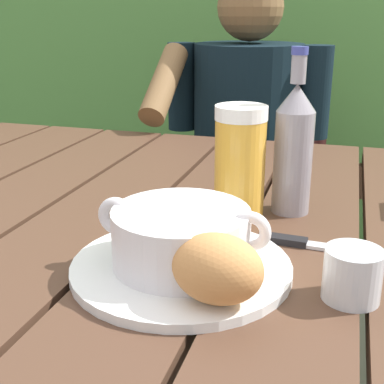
% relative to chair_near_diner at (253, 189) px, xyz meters
% --- Properties ---
extents(dining_table, '(1.49, 0.99, 0.76)m').
position_rel_chair_near_diner_xyz_m(dining_table, '(0.08, -0.93, 0.20)').
color(dining_table, '#4D3223').
rests_on(dining_table, ground_plane).
extents(hedge_backdrop, '(3.95, 0.81, 2.22)m').
position_rel_chair_near_diner_xyz_m(hedge_backdrop, '(0.08, 0.73, 0.56)').
color(hedge_backdrop, '#4B803A').
rests_on(hedge_backdrop, ground_plane).
extents(chair_near_diner, '(0.46, 0.42, 0.94)m').
position_rel_chair_near_diner_xyz_m(chair_near_diner, '(0.00, 0.00, 0.00)').
color(chair_near_diner, '#592624').
rests_on(chair_near_diner, ground_plane).
extents(person_eating, '(0.48, 0.47, 1.18)m').
position_rel_chair_near_diner_xyz_m(person_eating, '(-0.00, -0.20, 0.22)').
color(person_eating, black).
rests_on(person_eating, ground_plane).
extents(serving_plate, '(0.27, 0.27, 0.01)m').
position_rel_chair_near_diner_xyz_m(serving_plate, '(0.11, -1.16, 0.29)').
color(serving_plate, white).
rests_on(serving_plate, dining_table).
extents(soup_bowl, '(0.22, 0.17, 0.08)m').
position_rel_chair_near_diner_xyz_m(soup_bowl, '(0.11, -1.16, 0.33)').
color(soup_bowl, white).
rests_on(soup_bowl, serving_plate).
extents(bread_roll, '(0.11, 0.09, 0.08)m').
position_rel_chair_near_diner_xyz_m(bread_roll, '(0.18, -1.23, 0.33)').
color(bread_roll, '#D08C4C').
rests_on(bread_roll, serving_plate).
extents(beer_glass, '(0.08, 0.08, 0.17)m').
position_rel_chair_near_diner_xyz_m(beer_glass, '(0.14, -0.95, 0.37)').
color(beer_glass, gold).
rests_on(beer_glass, dining_table).
extents(beer_bottle, '(0.06, 0.06, 0.26)m').
position_rel_chair_near_diner_xyz_m(beer_bottle, '(0.22, -0.91, 0.39)').
color(beer_bottle, gray).
rests_on(beer_bottle, dining_table).
extents(water_glass_small, '(0.07, 0.07, 0.06)m').
position_rel_chair_near_diner_xyz_m(water_glass_small, '(0.31, -1.17, 0.31)').
color(water_glass_small, silver).
rests_on(water_glass_small, dining_table).
extents(table_knife, '(0.17, 0.03, 0.01)m').
position_rel_chair_near_diner_xyz_m(table_knife, '(0.25, -1.04, 0.28)').
color(table_knife, silver).
rests_on(table_knife, dining_table).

